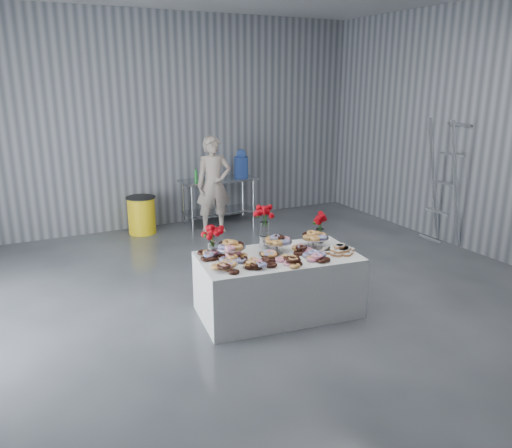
# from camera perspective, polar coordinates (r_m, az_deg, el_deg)

# --- Properties ---
(ground) EXTENTS (9.00, 9.00, 0.00)m
(ground) POSITION_cam_1_polar(r_m,az_deg,el_deg) (6.30, 3.10, -10.09)
(ground) COLOR #35373C
(ground) RESTS_ON ground
(room_walls) EXTENTS (8.04, 9.04, 4.02)m
(room_walls) POSITION_cam_1_polar(r_m,az_deg,el_deg) (5.58, 0.64, 14.65)
(room_walls) COLOR gray
(room_walls) RESTS_ON ground
(display_table) EXTENTS (2.01, 1.23, 0.75)m
(display_table) POSITION_cam_1_polar(r_m,az_deg,el_deg) (6.16, 2.53, -6.92)
(display_table) COLOR white
(display_table) RESTS_ON ground
(prep_table) EXTENTS (1.50, 0.60, 0.90)m
(prep_table) POSITION_cam_1_polar(r_m,az_deg,el_deg) (9.96, -4.29, 3.59)
(prep_table) COLOR silver
(prep_table) RESTS_ON ground
(donut_mounds) EXTENTS (1.89, 1.02, 0.09)m
(donut_mounds) POSITION_cam_1_polar(r_m,az_deg,el_deg) (5.96, 2.81, -3.37)
(donut_mounds) COLOR #E8B354
(donut_mounds) RESTS_ON display_table
(cake_stand_left) EXTENTS (0.36, 0.36, 0.17)m
(cake_stand_left) POSITION_cam_1_polar(r_m,az_deg,el_deg) (5.93, -2.89, -2.50)
(cake_stand_left) COLOR silver
(cake_stand_left) RESTS_ON display_table
(cake_stand_mid) EXTENTS (0.36, 0.36, 0.17)m
(cake_stand_mid) POSITION_cam_1_polar(r_m,az_deg,el_deg) (6.12, 2.49, -1.90)
(cake_stand_mid) COLOR silver
(cake_stand_mid) RESTS_ON display_table
(cake_stand_right) EXTENTS (0.36, 0.36, 0.17)m
(cake_stand_right) POSITION_cam_1_polar(r_m,az_deg,el_deg) (6.32, 6.70, -1.41)
(cake_stand_right) COLOR silver
(cake_stand_right) RESTS_ON display_table
(danish_pile) EXTENTS (0.48, 0.48, 0.11)m
(danish_pile) POSITION_cam_1_polar(r_m,az_deg,el_deg) (6.18, 9.56, -2.76)
(danish_pile) COLOR white
(danish_pile) RESTS_ON display_table
(bouquet_left) EXTENTS (0.26, 0.26, 0.42)m
(bouquet_left) POSITION_cam_1_polar(r_m,az_deg,el_deg) (5.93, -5.05, -0.98)
(bouquet_left) COLOR white
(bouquet_left) RESTS_ON display_table
(bouquet_right) EXTENTS (0.26, 0.26, 0.42)m
(bouquet_right) POSITION_cam_1_polar(r_m,az_deg,el_deg) (6.47, 7.36, 0.43)
(bouquet_right) COLOR white
(bouquet_right) RESTS_ON display_table
(bouquet_center) EXTENTS (0.26, 0.26, 0.57)m
(bouquet_center) POSITION_cam_1_polar(r_m,az_deg,el_deg) (6.20, 0.97, 0.65)
(bouquet_center) COLOR silver
(bouquet_center) RESTS_ON display_table
(water_jug) EXTENTS (0.28, 0.28, 0.55)m
(water_jug) POSITION_cam_1_polar(r_m,az_deg,el_deg) (10.05, -1.71, 6.83)
(water_jug) COLOR #3F68D7
(water_jug) RESTS_ON prep_table
(drink_bottles) EXTENTS (0.54, 0.08, 0.27)m
(drink_bottles) POSITION_cam_1_polar(r_m,az_deg,el_deg) (9.67, -5.88, 5.69)
(drink_bottles) COLOR #268C33
(drink_bottles) RESTS_ON prep_table
(person) EXTENTS (0.71, 0.52, 1.80)m
(person) POSITION_cam_1_polar(r_m,az_deg,el_deg) (9.32, -4.85, 4.48)
(person) COLOR #CC8C93
(person) RESTS_ON ground
(trash_barrel) EXTENTS (0.54, 0.54, 0.70)m
(trash_barrel) POSITION_cam_1_polar(r_m,az_deg,el_deg) (9.55, -12.93, 1.01)
(trash_barrel) COLOR yellow
(trash_barrel) RESTS_ON ground
(stepladder) EXTENTS (0.71, 0.54, 2.20)m
(stepladder) POSITION_cam_1_polar(r_m,az_deg,el_deg) (9.05, 20.72, 4.41)
(stepladder) COLOR silver
(stepladder) RESTS_ON ground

